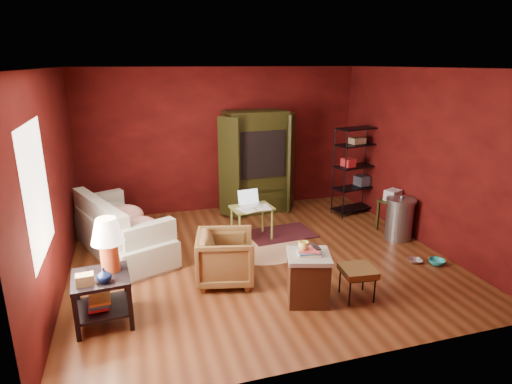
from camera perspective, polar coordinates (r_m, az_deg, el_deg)
room at (r=6.13m, az=0.22°, el=3.02°), size 5.54×5.04×2.84m
sofa at (r=6.98m, az=-17.54°, el=-4.38°), size 1.43×2.30×0.87m
armchair at (r=5.83m, az=-4.05°, el=-8.42°), size 0.85×0.88×0.77m
pet_bowl_steel at (r=6.87m, az=20.51°, el=-8.00°), size 0.21×0.12×0.21m
pet_bowl_turquoise at (r=6.93m, az=23.04°, el=-7.98°), size 0.24×0.08×0.24m
vase at (r=4.99m, az=-19.61°, el=-10.45°), size 0.18×0.19×0.16m
mug at (r=5.21m, az=6.37°, el=-6.99°), size 0.16×0.14×0.13m
side_table at (r=5.15m, az=-19.54°, el=-8.68°), size 0.66×0.66×1.22m
sofa_cushions at (r=6.95m, az=-17.74°, el=-4.67°), size 1.49×2.15×0.84m
hamper at (r=5.43m, az=6.96°, el=-11.13°), size 0.64×0.64×0.73m
footstool at (r=5.59m, az=13.43°, el=-10.32°), size 0.44×0.44×0.42m
rug_round at (r=7.02m, az=0.83°, el=-7.19°), size 1.55×1.55×0.01m
rug_oriental at (r=7.49m, az=3.33°, el=-5.55°), size 1.18×0.83×0.01m
laptop_desk at (r=7.14m, az=-0.60°, el=-2.43°), size 0.71×0.59×0.82m
tv_armoire at (r=8.36m, az=0.05°, el=4.23°), size 1.57×0.89×2.00m
wire_shelving at (r=8.52m, az=13.18°, el=3.29°), size 0.89×0.52×1.70m
small_stand at (r=7.85m, az=17.72°, el=-1.06°), size 0.49×0.49×0.75m
trash_can at (r=7.59m, az=18.59°, el=-3.36°), size 0.55×0.55×0.76m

